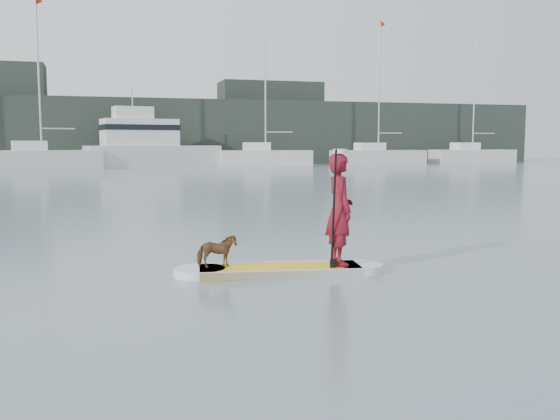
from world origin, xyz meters
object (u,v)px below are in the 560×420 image
object	(u,v)px
paddler	(340,209)
sailboat_f	(377,156)
sailboat_e	(265,157)
dog	(217,251)
motor_yacht_a	(147,145)
paddleboard	(280,270)
sailboat_g	(472,155)
sailboat_d	(41,157)

from	to	relation	value
paddler	sailboat_f	world-z (taller)	sailboat_f
sailboat_e	sailboat_f	world-z (taller)	sailboat_f
dog	sailboat_e	world-z (taller)	sailboat_e
dog	motor_yacht_a	size ratio (longest dim) A/B	0.05
paddleboard	sailboat_f	distance (m)	48.06
paddleboard	sailboat_g	xyz separation A→B (m)	(32.07, 43.32, 0.76)
sailboat_d	paddleboard	bearing A→B (deg)	-90.33
sailboat_f	paddler	bearing A→B (deg)	-116.81
sailboat_g	sailboat_e	bearing A→B (deg)	-178.71
motor_yacht_a	paddler	bearing A→B (deg)	-101.32
dog	sailboat_d	world-z (taller)	sailboat_d
sailboat_f	motor_yacht_a	bearing A→B (deg)	175.57
dog	sailboat_g	distance (m)	54.36
paddleboard	motor_yacht_a	world-z (taller)	motor_yacht_a
sailboat_d	motor_yacht_a	size ratio (longest dim) A/B	1.13
paddler	sailboat_d	distance (m)	42.71
sailboat_d	sailboat_e	bearing A→B (deg)	-5.03
paddler	motor_yacht_a	bearing A→B (deg)	2.66
sailboat_g	sailboat_d	bearing A→B (deg)	-176.71
dog	sailboat_g	xyz separation A→B (m)	(33.05, 43.16, 0.44)
paddler	sailboat_g	size ratio (longest dim) A/B	0.15
dog	sailboat_e	xyz separation A→B (m)	(12.38, 43.11, 0.44)
paddleboard	dog	bearing A→B (deg)	-180.00
sailboat_d	sailboat_e	xyz separation A→B (m)	(18.13, 1.40, -0.10)
dog	sailboat_f	xyz separation A→B (m)	(22.86, 42.62, 0.49)
sailboat_e	sailboat_f	xyz separation A→B (m)	(10.47, -0.49, 0.05)
sailboat_f	sailboat_g	xyz separation A→B (m)	(10.19, 0.54, -0.05)
paddler	sailboat_g	distance (m)	53.47
sailboat_e	sailboat_g	size ratio (longest dim) A/B	0.96
paddleboard	paddler	size ratio (longest dim) A/B	1.87
dog	sailboat_e	distance (m)	44.86
sailboat_d	sailboat_f	distance (m)	28.62
dog	motor_yacht_a	xyz separation A→B (m)	(2.44, 43.92, 1.47)
dog	sailboat_e	bearing A→B (deg)	-11.87
dog	sailboat_g	size ratio (longest dim) A/B	0.05
dog	sailboat_f	size ratio (longest dim) A/B	0.05
dog	sailboat_g	bearing A→B (deg)	-33.28
paddleboard	sailboat_f	size ratio (longest dim) A/B	0.26
sailboat_f	motor_yacht_a	distance (m)	20.49
sailboat_d	sailboat_g	xyz separation A→B (m)	(38.79, 1.45, -0.10)
paddleboard	dog	world-z (taller)	dog
dog	motor_yacht_a	world-z (taller)	motor_yacht_a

